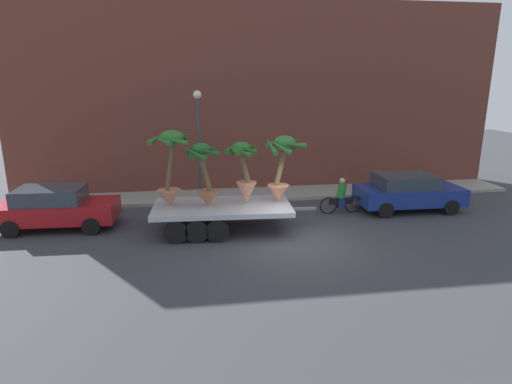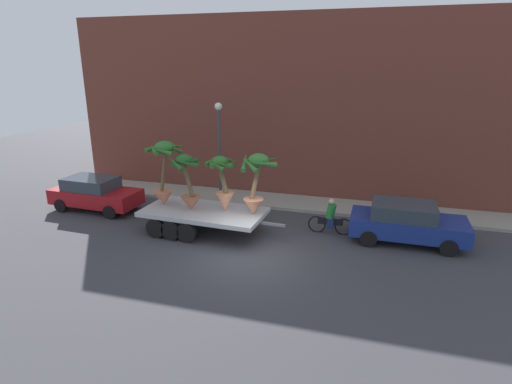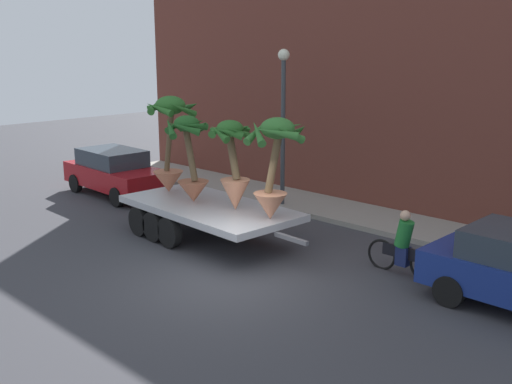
# 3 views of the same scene
# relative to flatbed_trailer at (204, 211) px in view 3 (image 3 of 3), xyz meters

# --- Properties ---
(ground_plane) EXTENTS (60.00, 60.00, 0.00)m
(ground_plane) POSITION_rel_flatbed_trailer_xyz_m (2.68, -1.55, -0.75)
(ground_plane) COLOR #38383D
(sidewalk) EXTENTS (24.00, 2.20, 0.15)m
(sidewalk) POSITION_rel_flatbed_trailer_xyz_m (2.68, 4.55, -0.68)
(sidewalk) COLOR gray
(sidewalk) RESTS_ON ground
(building_facade) EXTENTS (24.00, 1.20, 9.10)m
(building_facade) POSITION_rel_flatbed_trailer_xyz_m (2.68, 6.25, 3.79)
(building_facade) COLOR brown
(building_facade) RESTS_ON ground
(flatbed_trailer) EXTENTS (6.07, 2.73, 0.98)m
(flatbed_trailer) POSITION_rel_flatbed_trailer_xyz_m (0.00, 0.00, 0.00)
(flatbed_trailer) COLOR #B7BABF
(flatbed_trailer) RESTS_ON ground
(potted_palm_rear) EXTENTS (1.70, 1.61, 2.75)m
(potted_palm_rear) POSITION_rel_flatbed_trailer_xyz_m (-1.55, 0.15, 1.75)
(potted_palm_rear) COLOR #C17251
(potted_palm_rear) RESTS_ON flatbed_trailer
(potted_palm_middle) EXTENTS (1.52, 1.63, 2.48)m
(potted_palm_middle) POSITION_rel_flatbed_trailer_xyz_m (2.46, 0.08, 1.61)
(potted_palm_middle) COLOR tan
(potted_palm_middle) RESTS_ON flatbed_trailer
(potted_palm_front) EXTENTS (1.37, 1.32, 2.29)m
(potted_palm_front) POSITION_rel_flatbed_trailer_xyz_m (1.07, 0.09, 1.41)
(potted_palm_front) COLOR tan
(potted_palm_front) RESTS_ON flatbed_trailer
(potted_palm_extra) EXTENTS (1.33, 1.40, 2.31)m
(potted_palm_extra) POSITION_rel_flatbed_trailer_xyz_m (-0.36, -0.11, 1.39)
(potted_palm_extra) COLOR #B26647
(potted_palm_extra) RESTS_ON flatbed_trailer
(cyclist) EXTENTS (1.84, 0.34, 1.54)m
(cyclist) POSITION_rel_flatbed_trailer_xyz_m (5.29, 1.33, -0.09)
(cyclist) COLOR black
(cyclist) RESTS_ON ground
(trailing_car) EXTENTS (4.33, 2.00, 1.58)m
(trailing_car) POSITION_rel_flatbed_trailer_xyz_m (-5.87, 1.11, 0.07)
(trailing_car) COLOR maroon
(trailing_car) RESTS_ON ground
(street_lamp) EXTENTS (0.36, 0.36, 4.83)m
(street_lamp) POSITION_rel_flatbed_trailer_xyz_m (-0.48, 3.75, 2.48)
(street_lamp) COLOR #383D42
(street_lamp) RESTS_ON sidewalk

